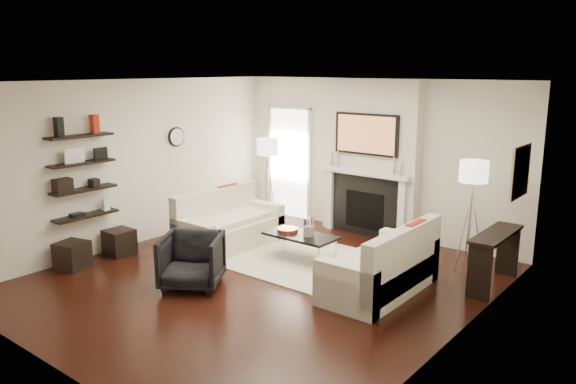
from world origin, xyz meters
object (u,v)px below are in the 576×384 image
Objects in this scene: armchair at (192,258)px; loveseat_left_base at (230,234)px; loveseat_right_base at (379,276)px; ottoman_near at (119,242)px; lamp_left_shade at (268,147)px; coffee_table at (300,236)px; lamp_right_shade at (474,171)px.

loveseat_left_base is at bearing 84.65° from armchair.
loveseat_right_base is (2.86, -0.15, 0.00)m from loveseat_left_base.
loveseat_right_base reaches higher than ottoman_near.
loveseat_right_base is 4.50× the size of lamp_left_shade.
armchair is (-2.05, -1.40, 0.18)m from loveseat_right_base.
ottoman_near is at bearing -147.47° from coffee_table.
loveseat_left_base is 1.76m from armchair.
armchair is at bearing -62.49° from loveseat_left_base.
loveseat_right_base is 4.50× the size of lamp_right_shade.
lamp_left_shade is at bearing 77.78° from ottoman_near.
loveseat_right_base is at bearing -26.25° from lamp_left_shade.
loveseat_right_base is 4.50× the size of ottoman_near.
coffee_table is 2.75× the size of ottoman_near.
lamp_left_shade is at bearing 153.75° from loveseat_right_base.
coffee_table is at bearing 40.30° from armchair.
ottoman_near is at bearing -102.22° from lamp_left_shade.
armchair is 1.97× the size of ottoman_near.
loveseat_left_base is 1.64× the size of coffee_table.
loveseat_left_base is 1.99m from lamp_left_shade.
armchair is (-0.52, -1.71, -0.01)m from coffee_table.
lamp_left_shade is 1.00× the size of ottoman_near.
lamp_right_shade reaches higher than coffee_table.
ottoman_near is (-1.08, -1.37, -0.01)m from loveseat_left_base.
armchair is 3.46m from lamp_left_shade.
armchair is 1.91m from ottoman_near.
ottoman_near is at bearing -148.33° from lamp_right_shade.
lamp_right_shade is at bearing 15.56° from armchair.
lamp_right_shade is at bearing 69.66° from loveseat_right_base.
lamp_left_shade is at bearing 178.89° from lamp_right_shade.
armchair is 1.97× the size of lamp_left_shade.
armchair reaches higher than coffee_table.
armchair reaches higher than ottoman_near.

